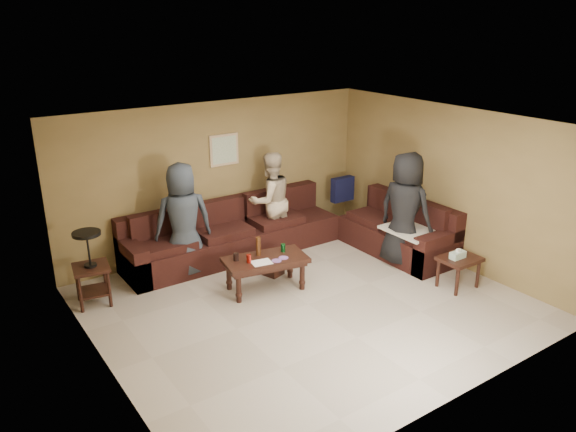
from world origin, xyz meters
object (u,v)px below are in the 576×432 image
object	(u,v)px
person_middle	(270,201)
sectional_sofa	(293,236)
person_left	(183,220)
waste_bin	(273,265)
side_table_right	(459,262)
coffee_table	(265,263)
person_right	(405,210)
end_table_left	(91,267)

from	to	relation	value
person_middle	sectional_sofa	bearing A→B (deg)	102.53
person_left	waste_bin	bearing A→B (deg)	158.21
side_table_right	person_middle	bearing A→B (deg)	116.20
coffee_table	waste_bin	xyz separation A→B (m)	(0.36, 0.34, -0.27)
person_left	person_middle	xyz separation A→B (m)	(1.68, 0.19, -0.05)
side_table_right	person_right	world-z (taller)	person_right
sectional_sofa	side_table_right	bearing A→B (deg)	-60.76
sectional_sofa	end_table_left	xyz separation A→B (m)	(-3.23, 0.19, 0.23)
waste_bin	person_left	bearing A→B (deg)	144.06
waste_bin	person_middle	world-z (taller)	person_middle
person_right	sectional_sofa	bearing A→B (deg)	30.53
end_table_left	person_left	size ratio (longest dim) A/B	0.60
person_middle	person_right	world-z (taller)	person_right
waste_bin	person_left	distance (m)	1.53
waste_bin	person_left	size ratio (longest dim) A/B	0.17
coffee_table	end_table_left	xyz separation A→B (m)	(-2.18, 0.99, 0.14)
side_table_right	coffee_table	bearing A→B (deg)	146.80
coffee_table	person_right	size ratio (longest dim) A/B	0.70
person_middle	end_table_left	bearing A→B (deg)	7.70
person_middle	person_right	size ratio (longest dim) A/B	0.90
sectional_sofa	waste_bin	size ratio (longest dim) A/B	15.13
coffee_table	side_table_right	distance (m)	2.82
sectional_sofa	waste_bin	xyz separation A→B (m)	(-0.69, -0.45, -0.17)
sectional_sofa	person_middle	size ratio (longest dim) A/B	2.80
sectional_sofa	coffee_table	world-z (taller)	sectional_sofa
sectional_sofa	waste_bin	world-z (taller)	sectional_sofa
person_right	waste_bin	bearing A→B (deg)	53.20
waste_bin	person_middle	bearing A→B (deg)	58.69
person_middle	side_table_right	bearing A→B (deg)	117.87
sectional_sofa	person_right	size ratio (longest dim) A/B	2.53
waste_bin	person_left	world-z (taller)	person_left
sectional_sofa	person_right	xyz separation A→B (m)	(1.23, -1.28, 0.59)
sectional_sofa	end_table_left	bearing A→B (deg)	176.55
coffee_table	waste_bin	bearing A→B (deg)	43.87
sectional_sofa	coffee_table	bearing A→B (deg)	-143.03
coffee_table	side_table_right	bearing A→B (deg)	-33.20
end_table_left	person_middle	size ratio (longest dim) A/B	0.64
coffee_table	person_right	distance (m)	2.39
person_left	person_middle	distance (m)	1.69
end_table_left	person_left	world-z (taller)	person_left
waste_bin	person_right	world-z (taller)	person_right
side_table_right	person_middle	world-z (taller)	person_middle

